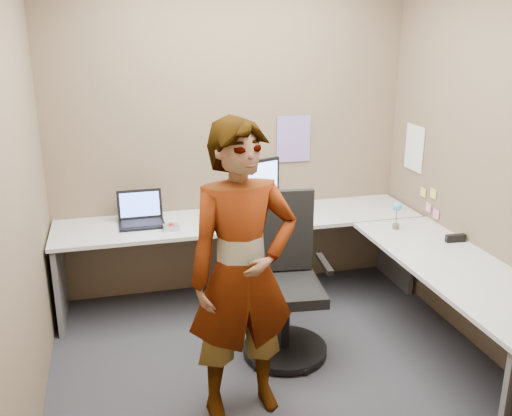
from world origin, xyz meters
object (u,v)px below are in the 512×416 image
object	(u,v)px
desk	(315,256)
office_chair	(284,291)
person	(243,273)
monitor	(256,181)

from	to	relation	value
desk	office_chair	bearing A→B (deg)	-141.07
desk	person	xyz separation A→B (m)	(-0.74, -0.81, 0.30)
desk	monitor	distance (m)	0.79
monitor	person	bearing A→B (deg)	-129.70
monitor	person	xyz separation A→B (m)	(-0.44, -1.38, -0.15)
office_chair	person	distance (m)	0.82
desk	office_chair	xyz separation A→B (m)	(-0.32, -0.26, -0.13)
office_chair	person	bearing A→B (deg)	-121.39
monitor	office_chair	distance (m)	1.01
desk	monitor	xyz separation A→B (m)	(-0.30, 0.57, 0.45)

